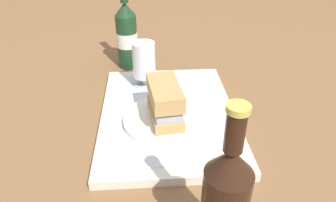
{
  "coord_description": "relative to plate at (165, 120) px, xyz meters",
  "views": [
    {
      "loc": [
        -0.63,
        0.04,
        0.45
      ],
      "look_at": [
        0.0,
        0.0,
        0.05
      ],
      "focal_mm": 33.75,
      "sensor_mm": 36.0,
      "label": 1
    }
  ],
  "objects": [
    {
      "name": "plate",
      "position": [
        0.0,
        0.0,
        0.0
      ],
      "size": [
        0.19,
        0.19,
        0.01
      ],
      "primitive_type": "cylinder",
      "color": "silver",
      "rests_on": "placemat"
    },
    {
      "name": "beer_glass",
      "position": [
        0.17,
        0.04,
        0.06
      ],
      "size": [
        0.06,
        0.06,
        0.12
      ],
      "color": "silver",
      "rests_on": "placemat"
    },
    {
      "name": "tray",
      "position": [
        0.04,
        -0.01,
        -0.02
      ],
      "size": [
        0.44,
        0.32,
        0.02
      ],
      "primitive_type": "cube",
      "color": "beige",
      "rests_on": "ground_plane"
    },
    {
      "name": "placemat",
      "position": [
        0.04,
        -0.01,
        -0.01
      ],
      "size": [
        0.38,
        0.27,
        0.0
      ],
      "primitive_type": "cube",
      "color": "silver",
      "rests_on": "tray"
    },
    {
      "name": "beer_bottle",
      "position": [
        0.35,
        0.1,
        0.08
      ],
      "size": [
        0.07,
        0.07,
        0.27
      ],
      "color": "#19381E",
      "rests_on": "ground_plane"
    },
    {
      "name": "ground_plane",
      "position": [
        0.04,
        -0.01,
        -0.03
      ],
      "size": [
        3.0,
        3.0,
        0.0
      ],
      "primitive_type": "plane",
      "color": "brown"
    },
    {
      "name": "sandwich",
      "position": [
        0.0,
        0.0,
        0.05
      ],
      "size": [
        0.14,
        0.08,
        0.08
      ],
      "rotation": [
        0.0,
        0.0,
        0.12
      ],
      "color": "tan",
      "rests_on": "plate"
    }
  ]
}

